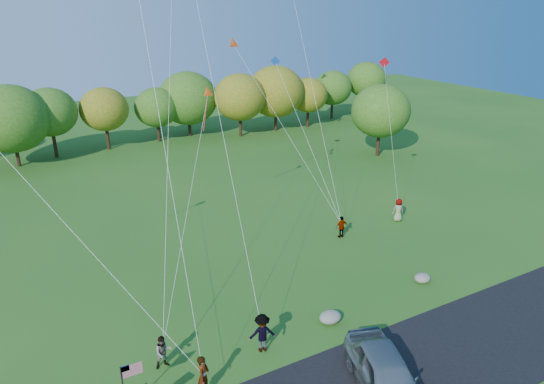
{
  "coord_description": "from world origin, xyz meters",
  "views": [
    {
      "loc": [
        -9.21,
        -15.71,
        14.91
      ],
      "look_at": [
        2.63,
        6.0,
        5.3
      ],
      "focal_mm": 32.0,
      "sensor_mm": 36.0,
      "label": 1
    }
  ],
  "objects_px": {
    "flyer_b": "(163,352)",
    "flyer_d": "(342,227)",
    "flyer_a": "(204,376)",
    "flyer_e": "(398,210)",
    "minivan_silver": "(386,375)",
    "flyer_c": "(262,333)"
  },
  "relations": [
    {
      "from": "flyer_a",
      "to": "flyer_b",
      "type": "height_order",
      "value": "flyer_a"
    },
    {
      "from": "minivan_silver",
      "to": "flyer_c",
      "type": "relative_size",
      "value": 2.81
    },
    {
      "from": "minivan_silver",
      "to": "flyer_c",
      "type": "distance_m",
      "value": 5.73
    },
    {
      "from": "flyer_b",
      "to": "flyer_d",
      "type": "relative_size",
      "value": 1.01
    },
    {
      "from": "flyer_d",
      "to": "flyer_c",
      "type": "bearing_deg",
      "value": 40.21
    },
    {
      "from": "flyer_c",
      "to": "flyer_d",
      "type": "bearing_deg",
      "value": -127.36
    },
    {
      "from": "flyer_c",
      "to": "flyer_d",
      "type": "relative_size",
      "value": 1.22
    },
    {
      "from": "flyer_e",
      "to": "flyer_b",
      "type": "bearing_deg",
      "value": 35.65
    },
    {
      "from": "flyer_a",
      "to": "flyer_e",
      "type": "bearing_deg",
      "value": -26.56
    },
    {
      "from": "flyer_a",
      "to": "flyer_d",
      "type": "relative_size",
      "value": 1.21
    },
    {
      "from": "flyer_d",
      "to": "flyer_a",
      "type": "bearing_deg",
      "value": 36.67
    },
    {
      "from": "flyer_d",
      "to": "flyer_e",
      "type": "distance_m",
      "value": 5.26
    },
    {
      "from": "flyer_b",
      "to": "flyer_d",
      "type": "bearing_deg",
      "value": 26.77
    },
    {
      "from": "flyer_a",
      "to": "flyer_b",
      "type": "xyz_separation_m",
      "value": [
        -0.95,
        2.38,
        -0.15
      ]
    },
    {
      "from": "flyer_b",
      "to": "flyer_d",
      "type": "height_order",
      "value": "flyer_b"
    },
    {
      "from": "flyer_a",
      "to": "flyer_e",
      "type": "xyz_separation_m",
      "value": [
        18.7,
        9.21,
        -0.07
      ]
    },
    {
      "from": "minivan_silver",
      "to": "flyer_e",
      "type": "relative_size",
      "value": 3.08
    },
    {
      "from": "flyer_a",
      "to": "flyer_d",
      "type": "distance_m",
      "value": 16.19
    },
    {
      "from": "minivan_silver",
      "to": "flyer_b",
      "type": "bearing_deg",
      "value": 159.42
    },
    {
      "from": "flyer_a",
      "to": "flyer_d",
      "type": "xyz_separation_m",
      "value": [
        13.45,
        9.0,
        -0.16
      ]
    },
    {
      "from": "flyer_a",
      "to": "flyer_c",
      "type": "height_order",
      "value": "flyer_c"
    },
    {
      "from": "flyer_b",
      "to": "flyer_e",
      "type": "distance_m",
      "value": 20.81
    }
  ]
}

